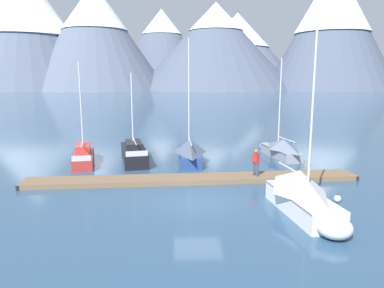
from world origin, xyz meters
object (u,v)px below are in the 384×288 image
at_px(sailboat_mid_dock_port, 189,150).
at_px(sailboat_mid_dock_starboard, 304,195).
at_px(sailboat_nearest_berth, 84,155).
at_px(sailboat_second_berth, 133,152).
at_px(mooring_buoy_channel_marker, 337,199).
at_px(person_on_dock, 256,161).
at_px(sailboat_far_berth, 280,148).

bearing_deg(sailboat_mid_dock_port, sailboat_mid_dock_starboard, -66.73).
height_order(sailboat_nearest_berth, sailboat_second_berth, sailboat_nearest_berth).
xyz_separation_m(sailboat_mid_dock_port, mooring_buoy_channel_marker, (7.28, -9.79, -0.67)).
bearing_deg(person_on_dock, sailboat_nearest_berth, 155.25).
xyz_separation_m(sailboat_second_berth, mooring_buoy_channel_marker, (11.65, -10.49, -0.44)).
height_order(sailboat_nearest_berth, person_on_dock, sailboat_nearest_berth).
bearing_deg(sailboat_nearest_berth, sailboat_mid_dock_port, 0.45).
relative_size(sailboat_nearest_berth, sailboat_far_berth, 0.95).
height_order(sailboat_mid_dock_starboard, mooring_buoy_channel_marker, sailboat_mid_dock_starboard).
height_order(sailboat_nearest_berth, sailboat_far_berth, sailboat_far_berth).
xyz_separation_m(sailboat_mid_dock_port, person_on_dock, (3.91, -5.58, 0.40)).
xyz_separation_m(sailboat_mid_dock_starboard, mooring_buoy_channel_marker, (2.39, 1.57, -0.76)).
height_order(sailboat_far_berth, mooring_buoy_channel_marker, sailboat_far_berth).
distance_m(sailboat_mid_dock_port, mooring_buoy_channel_marker, 12.22).
height_order(sailboat_far_berth, person_on_dock, sailboat_far_berth).
distance_m(sailboat_mid_dock_starboard, mooring_buoy_channel_marker, 2.96).
height_order(sailboat_nearest_berth, mooring_buoy_channel_marker, sailboat_nearest_berth).
relative_size(sailboat_far_berth, mooring_buoy_channel_marker, 17.56).
bearing_deg(sailboat_mid_dock_starboard, sailboat_far_berth, 78.50).
bearing_deg(sailboat_nearest_berth, sailboat_second_berth, 11.65).
bearing_deg(sailboat_far_berth, sailboat_mid_dock_port, -170.56).
xyz_separation_m(sailboat_nearest_berth, person_on_dock, (11.97, -5.52, 0.70)).
relative_size(sailboat_mid_dock_port, mooring_buoy_channel_marker, 20.68).
bearing_deg(sailboat_second_berth, sailboat_far_berth, 2.62).
bearing_deg(sailboat_second_berth, sailboat_nearest_berth, -168.35).
height_order(sailboat_mid_dock_port, sailboat_far_berth, sailboat_mid_dock_port).
distance_m(sailboat_second_berth, sailboat_mid_dock_starboard, 15.21).
bearing_deg(mooring_buoy_channel_marker, sailboat_second_berth, 138.02).
xyz_separation_m(sailboat_nearest_berth, sailboat_mid_dock_port, (8.06, 0.06, 0.30)).
relative_size(sailboat_mid_dock_port, person_on_dock, 5.50).
distance_m(sailboat_second_berth, person_on_dock, 10.42).
height_order(sailboat_second_berth, person_on_dock, sailboat_second_berth).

